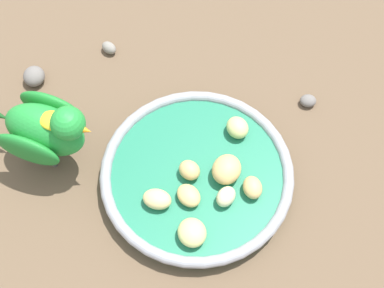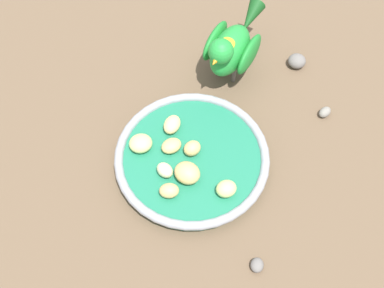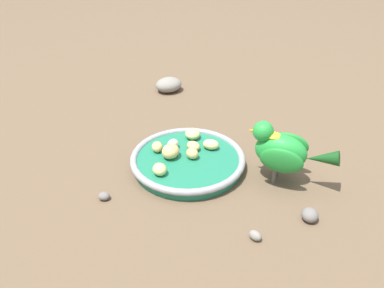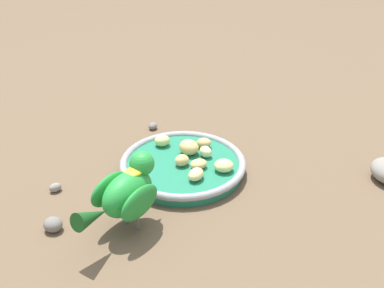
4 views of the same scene
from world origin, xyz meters
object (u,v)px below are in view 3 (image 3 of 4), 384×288
apple_piece_5 (172,145)px  parrot (283,150)px  apple_piece_0 (211,144)px  apple_piece_4 (193,146)px  pebble_1 (104,196)px  pebble_0 (310,215)px  apple_piece_2 (192,153)px  feeding_bowl (188,160)px  apple_piece_6 (160,169)px  apple_piece_3 (193,134)px  apple_piece_1 (171,151)px  pebble_2 (255,236)px  rock_large (169,85)px  apple_piece_7 (157,147)px

apple_piece_5 → parrot: 0.22m
apple_piece_0 → apple_piece_4: size_ratio=1.07×
apple_piece_5 → pebble_1: size_ratio=1.25×
parrot → pebble_0: (-0.07, -0.08, -0.06)m
apple_piece_2 → apple_piece_5: size_ratio=1.02×
feeding_bowl → pebble_0: (-0.02, -0.25, -0.00)m
apple_piece_6 → pebble_0: size_ratio=0.99×
pebble_0 → apple_piece_3: bearing=73.0°
apple_piece_1 → pebble_2: size_ratio=1.75×
apple_piece_0 → pebble_2: apple_piece_0 is taller
feeding_bowl → pebble_2: 0.22m
feeding_bowl → pebble_2: feeding_bowl is taller
parrot → pebble_1: parrot is taller
apple_piece_5 → apple_piece_6: bearing=-159.4°
rock_large → parrot: bearing=-117.5°
apple_piece_3 → pebble_1: apple_piece_3 is taller
apple_piece_1 → apple_piece_4: size_ratio=1.23×
pebble_2 → pebble_0: bearing=-32.6°
apple_piece_2 → pebble_2: apple_piece_2 is taller
apple_piece_1 → apple_piece_5: (0.03, 0.01, -0.00)m
apple_piece_2 → parrot: (0.05, -0.16, 0.04)m
apple_piece_1 → rock_large: apple_piece_1 is taller
apple_piece_2 → pebble_1: bearing=155.9°
apple_piece_0 → apple_piece_5: 0.08m
apple_piece_1 → pebble_1: size_ratio=1.83×
apple_piece_2 → pebble_1: size_ratio=1.27×
feeding_bowl → apple_piece_2: size_ratio=8.65×
apple_piece_3 → apple_piece_4: size_ratio=1.12×
apple_piece_7 → pebble_0: bearing=-91.3°
apple_piece_5 → apple_piece_6: size_ratio=0.88×
feeding_bowl → apple_piece_7: bearing=100.4°
apple_piece_7 → pebble_1: 0.15m
apple_piece_1 → pebble_0: apple_piece_1 is taller
feeding_bowl → apple_piece_5: bearing=77.6°
apple_piece_1 → pebble_1: bearing=165.4°
apple_piece_1 → pebble_1: (-0.15, 0.04, -0.03)m
apple_piece_6 → pebble_1: 0.11m
apple_piece_3 → apple_piece_7: (-0.08, 0.03, -0.00)m
apple_piece_5 → apple_piece_6: (-0.08, -0.03, 0.00)m
apple_piece_1 → pebble_1: apple_piece_1 is taller
apple_piece_0 → apple_piece_4: (-0.02, 0.03, -0.00)m
apple_piece_4 → apple_piece_5: size_ratio=1.18×
rock_large → apple_piece_0: bearing=-129.6°
apple_piece_5 → apple_piece_6: apple_piece_6 is taller
pebble_0 → apple_piece_0: bearing=72.6°
feeding_bowl → apple_piece_3: 0.08m
apple_piece_6 → pebble_0: bearing=-78.8°
apple_piece_2 → apple_piece_4: bearing=28.6°
apple_piece_5 → pebble_2: size_ratio=1.20×
apple_piece_1 → apple_piece_2: 0.04m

